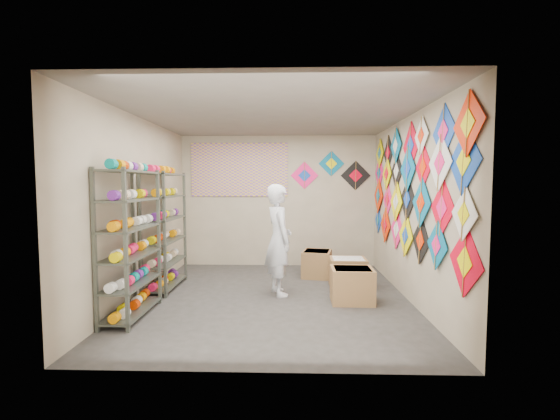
{
  "coord_description": "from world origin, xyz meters",
  "views": [
    {
      "loc": [
        0.27,
        -5.52,
        1.71
      ],
      "look_at": [
        0.1,
        0.3,
        1.3
      ],
      "focal_mm": 24.0,
      "sensor_mm": 36.0,
      "label": 1
    }
  ],
  "objects_px": {
    "shopkeeper": "(279,240)",
    "carton_c": "(317,264)",
    "shelf_rack_back": "(165,231)",
    "shelf_rack_front": "(130,243)",
    "carton_b": "(348,273)",
    "carton_a": "(352,285)"
  },
  "relations": [
    {
      "from": "shopkeeper",
      "to": "carton_c",
      "type": "bearing_deg",
      "value": -50.98
    },
    {
      "from": "shelf_rack_back",
      "to": "shopkeeper",
      "type": "distance_m",
      "value": 1.88
    },
    {
      "from": "shelf_rack_back",
      "to": "shopkeeper",
      "type": "xyz_separation_m",
      "value": [
        1.86,
        -0.27,
        -0.1
      ]
    },
    {
      "from": "shelf_rack_front",
      "to": "carton_c",
      "type": "height_order",
      "value": "shelf_rack_front"
    },
    {
      "from": "shelf_rack_back",
      "to": "carton_c",
      "type": "relative_size",
      "value": 3.44
    },
    {
      "from": "shelf_rack_back",
      "to": "carton_c",
      "type": "height_order",
      "value": "shelf_rack_back"
    },
    {
      "from": "shelf_rack_front",
      "to": "carton_b",
      "type": "xyz_separation_m",
      "value": [
        3.0,
        1.46,
        -0.71
      ]
    },
    {
      "from": "carton_b",
      "to": "shopkeeper",
      "type": "bearing_deg",
      "value": -158.33
    },
    {
      "from": "carton_a",
      "to": "carton_c",
      "type": "bearing_deg",
      "value": 106.63
    },
    {
      "from": "carton_b",
      "to": "carton_a",
      "type": "bearing_deg",
      "value": -93.35
    },
    {
      "from": "shelf_rack_back",
      "to": "carton_a",
      "type": "height_order",
      "value": "shelf_rack_back"
    },
    {
      "from": "carton_b",
      "to": "carton_c",
      "type": "xyz_separation_m",
      "value": [
        -0.47,
        0.68,
        0.0
      ]
    },
    {
      "from": "shelf_rack_front",
      "to": "carton_b",
      "type": "bearing_deg",
      "value": 25.94
    },
    {
      "from": "shelf_rack_front",
      "to": "shelf_rack_back",
      "type": "xyz_separation_m",
      "value": [
        0.0,
        1.3,
        0.0
      ]
    },
    {
      "from": "shelf_rack_back",
      "to": "shopkeeper",
      "type": "relative_size",
      "value": 1.12
    },
    {
      "from": "shopkeeper",
      "to": "carton_b",
      "type": "xyz_separation_m",
      "value": [
        1.13,
        0.43,
        -0.61
      ]
    },
    {
      "from": "shelf_rack_front",
      "to": "carton_b",
      "type": "height_order",
      "value": "shelf_rack_front"
    },
    {
      "from": "shelf_rack_front",
      "to": "carton_a",
      "type": "distance_m",
      "value": 3.09
    },
    {
      "from": "carton_c",
      "to": "shelf_rack_front",
      "type": "bearing_deg",
      "value": -128.93
    },
    {
      "from": "carton_c",
      "to": "shelf_rack_back",
      "type": "bearing_deg",
      "value": -150.82
    },
    {
      "from": "shelf_rack_front",
      "to": "carton_a",
      "type": "relative_size",
      "value": 3.19
    },
    {
      "from": "carton_b",
      "to": "carton_c",
      "type": "relative_size",
      "value": 1.06
    }
  ]
}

